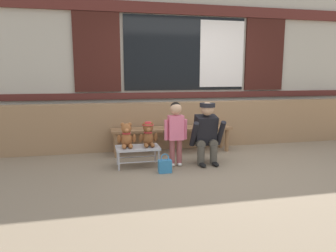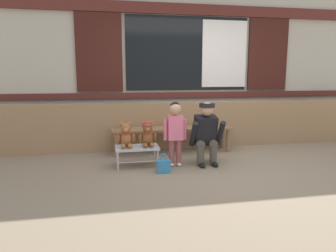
{
  "view_description": "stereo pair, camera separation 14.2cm",
  "coord_description": "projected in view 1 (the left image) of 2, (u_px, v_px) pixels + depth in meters",
  "views": [
    {
      "loc": [
        -1.69,
        -4.14,
        1.36
      ],
      "look_at": [
        -0.63,
        0.59,
        0.55
      ],
      "focal_mm": 33.33,
      "sensor_mm": 36.0,
      "label": 1
    },
    {
      "loc": [
        -1.55,
        -4.16,
        1.36
      ],
      "look_at": [
        -0.63,
        0.59,
        0.55
      ],
      "focal_mm": 33.33,
      "sensor_mm": 36.0,
      "label": 2
    }
  ],
  "objects": [
    {
      "name": "adult_crouching",
      "position": [
        206.0,
        133.0,
        4.73
      ],
      "size": [
        0.5,
        0.49,
        0.95
      ],
      "color": "#4C473D",
      "rests_on": "ground"
    },
    {
      "name": "teddy_bear_plain",
      "position": [
        127.0,
        136.0,
        4.54
      ],
      "size": [
        0.28,
        0.26,
        0.36
      ],
      "color": "#93562D",
      "rests_on": "small_display_bench"
    },
    {
      "name": "wooden_bench_long",
      "position": [
        172.0,
        131.0,
        5.43
      ],
      "size": [
        2.1,
        0.4,
        0.44
      ],
      "color": "#8E6642",
      "rests_on": "ground"
    },
    {
      "name": "teddy_bear_with_hat",
      "position": [
        148.0,
        135.0,
        4.61
      ],
      "size": [
        0.28,
        0.27,
        0.36
      ],
      "color": "brown",
      "rests_on": "small_display_bench"
    },
    {
      "name": "ground_plane",
      "position": [
        219.0,
        168.0,
        4.57
      ],
      "size": [
        60.0,
        60.0,
        0.0
      ],
      "primitive_type": "plane",
      "color": "#84725B"
    },
    {
      "name": "handbag_on_ground",
      "position": [
        165.0,
        166.0,
        4.34
      ],
      "size": [
        0.18,
        0.11,
        0.27
      ],
      "color": "teal",
      "rests_on": "ground"
    },
    {
      "name": "child_standing",
      "position": [
        176.0,
        127.0,
        4.59
      ],
      "size": [
        0.35,
        0.18,
        0.96
      ],
      "color": "#994C4C",
      "rests_on": "ground"
    },
    {
      "name": "shop_facade",
      "position": [
        184.0,
        58.0,
        6.16
      ],
      "size": [
        7.98,
        0.26,
        3.33
      ],
      "color": "#B7B2A3",
      "rests_on": "ground"
    },
    {
      "name": "brick_low_wall",
      "position": [
        191.0,
        124.0,
        5.87
      ],
      "size": [
        7.82,
        0.25,
        0.85
      ],
      "primitive_type": "cube",
      "color": "#997551",
      "rests_on": "ground"
    },
    {
      "name": "small_display_bench",
      "position": [
        138.0,
        149.0,
        4.61
      ],
      "size": [
        0.64,
        0.36,
        0.3
      ],
      "color": "#BCBCC1",
      "rests_on": "ground"
    }
  ]
}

